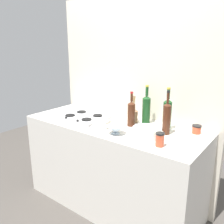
# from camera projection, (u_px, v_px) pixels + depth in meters

# --- Properties ---
(ground_plane) EXTENTS (6.00, 6.00, 0.00)m
(ground_plane) POSITION_uv_depth(u_px,v_px,m) (112.00, 203.00, 2.57)
(ground_plane) COLOR #47423D
(ground_plane) RESTS_ON ground
(counter_block) EXTENTS (1.80, 0.70, 0.90)m
(counter_block) POSITION_uv_depth(u_px,v_px,m) (112.00, 165.00, 2.45)
(counter_block) COLOR silver
(counter_block) RESTS_ON ground
(backsplash_panel) EXTENTS (1.90, 0.06, 2.14)m
(backsplash_panel) POSITION_uv_depth(u_px,v_px,m) (133.00, 100.00, 2.57)
(backsplash_panel) COLOR beige
(backsplash_panel) RESTS_ON ground
(stovetop_hob) EXTENTS (0.47, 0.38, 0.04)m
(stovetop_hob) POSITION_uv_depth(u_px,v_px,m) (84.00, 117.00, 2.51)
(stovetop_hob) COLOR #B2B2B7
(stovetop_hob) RESTS_ON counter_block
(plate_stack) EXTENTS (0.25, 0.26, 0.04)m
(plate_stack) POSITION_uv_depth(u_px,v_px,m) (146.00, 130.00, 2.10)
(plate_stack) COLOR white
(plate_stack) RESTS_ON counter_block
(wine_bottle_leftmost) EXTENTS (0.07, 0.07, 0.33)m
(wine_bottle_leftmost) POSITION_uv_depth(u_px,v_px,m) (131.00, 113.00, 2.24)
(wine_bottle_leftmost) COLOR #472314
(wine_bottle_leftmost) RESTS_ON counter_block
(wine_bottle_mid_left) EXTENTS (0.08, 0.08, 0.39)m
(wine_bottle_mid_left) POSITION_uv_depth(u_px,v_px,m) (167.00, 113.00, 2.14)
(wine_bottle_mid_left) COLOR #19471E
(wine_bottle_mid_left) RESTS_ON counter_block
(wine_bottle_mid_right) EXTENTS (0.07, 0.07, 0.38)m
(wine_bottle_mid_right) POSITION_uv_depth(u_px,v_px,m) (167.00, 118.00, 2.02)
(wine_bottle_mid_right) COLOR #472314
(wine_bottle_mid_right) RESTS_ON counter_block
(wine_bottle_rightmost) EXTENTS (0.08, 0.08, 0.38)m
(wine_bottle_rightmost) POSITION_uv_depth(u_px,v_px,m) (146.00, 109.00, 2.31)
(wine_bottle_rightmost) COLOR #19471E
(wine_bottle_rightmost) RESTS_ON counter_block
(mixing_bowl) EXTENTS (0.16, 0.16, 0.07)m
(mixing_bowl) POSITION_uv_depth(u_px,v_px,m) (116.00, 129.00, 2.06)
(mixing_bowl) COLOR silver
(mixing_bowl) RESTS_ON counter_block
(butter_dish) EXTENTS (0.16, 0.12, 0.07)m
(butter_dish) POSITION_uv_depth(u_px,v_px,m) (102.00, 124.00, 2.23)
(butter_dish) COLOR silver
(butter_dish) RESTS_ON counter_block
(utensil_crock) EXTENTS (0.10, 0.10, 0.26)m
(utensil_crock) POSITION_uv_depth(u_px,v_px,m) (133.00, 116.00, 2.37)
(utensil_crock) COLOR #996B4C
(utensil_crock) RESTS_ON counter_block
(condiment_jar_front) EXTENTS (0.08, 0.08, 0.08)m
(condiment_jar_front) POSITION_uv_depth(u_px,v_px,m) (158.00, 136.00, 1.92)
(condiment_jar_front) COLOR #9E998C
(condiment_jar_front) RESTS_ON counter_block
(condiment_jar_rear) EXTENTS (0.07, 0.07, 0.11)m
(condiment_jar_rear) POSITION_uv_depth(u_px,v_px,m) (160.00, 139.00, 1.80)
(condiment_jar_rear) COLOR #C64C2D
(condiment_jar_rear) RESTS_ON counter_block
(condiment_jar_spare) EXTENTS (0.08, 0.08, 0.07)m
(condiment_jar_spare) POSITION_uv_depth(u_px,v_px,m) (197.00, 129.00, 2.07)
(condiment_jar_spare) COLOR #C64C2D
(condiment_jar_spare) RESTS_ON counter_block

